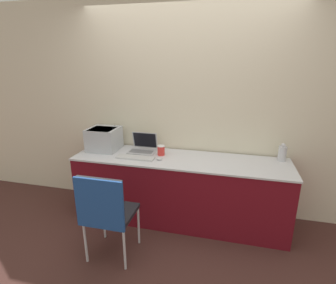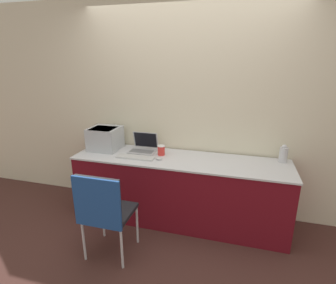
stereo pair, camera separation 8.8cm
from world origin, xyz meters
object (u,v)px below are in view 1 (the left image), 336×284
(external_keyboard, at_px, (135,158))
(chair, at_px, (105,208))
(printer, at_px, (104,138))
(metal_pitcher, at_px, (282,153))
(coffee_cup, at_px, (161,150))
(mouse, at_px, (159,159))
(laptop_left, at_px, (143,147))

(external_keyboard, distance_m, chair, 0.77)
(external_keyboard, relative_size, chair, 0.48)
(chair, bearing_deg, printer, 116.29)
(metal_pitcher, distance_m, chair, 2.00)
(printer, height_order, metal_pitcher, printer)
(external_keyboard, bearing_deg, coffee_cup, 34.65)
(coffee_cup, height_order, metal_pitcher, metal_pitcher)
(external_keyboard, height_order, coffee_cup, coffee_cup)
(printer, xyz_separation_m, external_keyboard, (0.49, -0.20, -0.14))
(coffee_cup, bearing_deg, mouse, -82.07)
(laptop_left, height_order, coffee_cup, laptop_left)
(external_keyboard, bearing_deg, laptop_left, 88.18)
(laptop_left, xyz_separation_m, mouse, (0.28, -0.23, -0.03))
(external_keyboard, xyz_separation_m, coffee_cup, (0.26, 0.18, 0.05))
(printer, relative_size, external_keyboard, 0.82)
(metal_pitcher, bearing_deg, laptop_left, -177.07)
(coffee_cup, xyz_separation_m, mouse, (0.02, -0.16, -0.04))
(laptop_left, xyz_separation_m, external_keyboard, (-0.01, -0.25, -0.04))
(coffee_cup, xyz_separation_m, metal_pitcher, (1.37, 0.15, 0.03))
(laptop_left, bearing_deg, external_keyboard, -91.82)
(printer, bearing_deg, chair, -63.71)
(mouse, bearing_deg, metal_pitcher, 13.24)
(coffee_cup, distance_m, chair, 1.00)
(printer, xyz_separation_m, metal_pitcher, (2.12, 0.13, -0.06))
(mouse, relative_size, metal_pitcher, 0.33)
(external_keyboard, height_order, chair, chair)
(laptop_left, xyz_separation_m, chair, (-0.03, -0.99, -0.27))
(laptop_left, relative_size, coffee_cup, 2.72)
(coffee_cup, height_order, mouse, coffee_cup)
(laptop_left, xyz_separation_m, metal_pitcher, (1.63, 0.08, 0.04))
(external_keyboard, xyz_separation_m, metal_pitcher, (1.63, 0.34, 0.08))
(laptop_left, distance_m, chair, 1.03)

